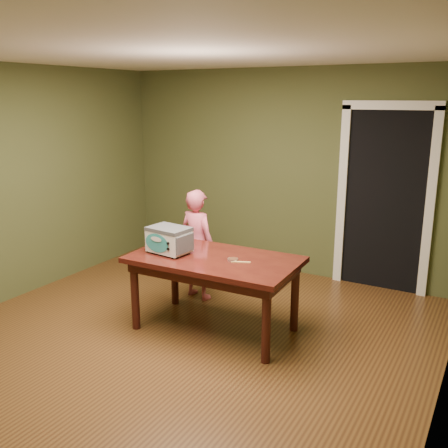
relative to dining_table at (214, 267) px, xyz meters
name	(u,v)px	position (x,y,z in m)	size (l,w,h in m)	color
floor	(171,347)	(-0.16, -0.52, -0.65)	(5.00, 5.00, 0.00)	brown
room_shell	(165,162)	(-0.16, -0.52, 1.06)	(4.52, 5.02, 2.61)	#474E2A
doorway	(390,197)	(1.14, 2.26, 0.41)	(1.10, 0.66, 2.25)	black
dining_table	(214,267)	(0.00, 0.00, 0.00)	(1.63, 0.95, 0.75)	#360E0C
toy_oven	(169,239)	(-0.46, -0.10, 0.24)	(0.45, 0.33, 0.26)	#4C4F54
baking_pan	(233,259)	(0.20, 0.00, 0.11)	(0.10, 0.10, 0.02)	silver
spatula	(241,262)	(0.29, -0.01, 0.10)	(0.18, 0.03, 0.01)	#E5B763
child	(198,244)	(-0.60, 0.63, -0.02)	(0.46, 0.30, 1.25)	#D95972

